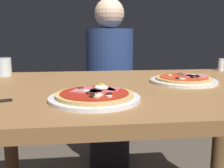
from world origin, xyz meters
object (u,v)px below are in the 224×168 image
Objects in this scene: diner_person at (109,90)px; pizza_foreground at (95,96)px; pizza_across_left at (184,80)px; salt_shaker at (221,65)px; dining_table at (134,113)px; water_glass_near at (4,68)px.

pizza_foreground is at bearing 81.24° from diner_person.
diner_person is at bearing 106.32° from pizza_across_left.
dining_table is at bearing -146.37° from salt_shaker.
dining_table is 0.29m from pizza_foreground.
pizza_across_left is 0.83m from diner_person.
pizza_foreground is (-0.17, -0.21, 0.12)m from dining_table.
salt_shaker is 0.06× the size of diner_person.
water_glass_near is (-0.57, 0.32, 0.15)m from dining_table.
pizza_foreground is at bearing -128.58° from dining_table.
diner_person is at bearing 90.40° from dining_table.
salt_shaker is (0.33, 0.32, 0.02)m from pizza_across_left.
dining_table is at bearing 90.40° from diner_person.
pizza_foreground is 1.02× the size of pizza_across_left.
dining_table is 19.13× the size of salt_shaker.
salt_shaker reaches higher than pizza_across_left.
pizza_across_left is 0.23× the size of diner_person.
pizza_foreground is 0.47m from pizza_across_left.
water_glass_near is 0.79m from diner_person.
dining_table is 0.83m from diner_person.
water_glass_near is 1.13m from salt_shaker.
pizza_foreground is 0.24× the size of diner_person.
diner_person reaches higher than water_glass_near.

